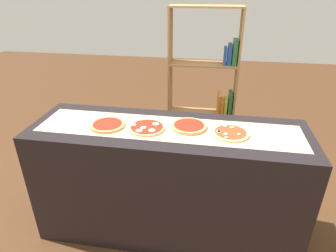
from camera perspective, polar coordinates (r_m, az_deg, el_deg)
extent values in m
plane|color=#4C2D19|center=(2.65, 0.00, -18.99)|extent=(12.00, 12.00, 0.00)
cube|color=black|center=(2.33, 0.00, -10.86)|extent=(2.02, 0.64, 0.95)
cube|color=tan|center=(2.08, 0.00, -0.47)|extent=(1.88, 0.39, 0.00)
cylinder|color=tan|center=(2.15, -11.83, 0.21)|extent=(0.25, 0.25, 0.02)
cylinder|color=#AD2314|center=(2.15, -11.86, 0.46)|extent=(0.21, 0.21, 0.00)
cylinder|color=#E5C17F|center=(2.07, -4.17, -0.35)|extent=(0.26, 0.26, 0.02)
cylinder|color=#AD2314|center=(2.07, -4.18, -0.11)|extent=(0.23, 0.23, 0.00)
cylinder|color=#EFE5CC|center=(2.00, -3.21, -0.86)|extent=(0.05, 0.05, 0.00)
cylinder|color=#EFE5CC|center=(2.01, -5.75, -0.92)|extent=(0.05, 0.05, 0.00)
cylinder|color=#EFE5CC|center=(2.09, -2.42, 0.42)|extent=(0.05, 0.05, 0.00)
cylinder|color=#EFE5CC|center=(2.04, -4.89, -0.34)|extent=(0.04, 0.04, 0.00)
cylinder|color=#EFE5CC|center=(2.09, -6.74, 0.24)|extent=(0.03, 0.03, 0.00)
cylinder|color=tan|center=(2.09, 4.15, -0.03)|extent=(0.26, 0.26, 0.02)
cylinder|color=#AD2314|center=(2.09, 4.16, 0.25)|extent=(0.22, 0.22, 0.00)
cylinder|color=#E5C17F|center=(2.04, 12.21, -1.36)|extent=(0.26, 0.26, 0.01)
cylinder|color=red|center=(2.04, 12.24, -1.15)|extent=(0.22, 0.22, 0.00)
cylinder|color=#C6B28E|center=(2.01, 10.02, -1.27)|extent=(0.02, 0.02, 0.01)
cylinder|color=#C6B28E|center=(2.10, 12.44, -0.24)|extent=(0.03, 0.03, 0.01)
cylinder|color=#C6B28E|center=(2.10, 11.14, -0.01)|extent=(0.03, 0.03, 0.01)
cylinder|color=#C6B28E|center=(1.95, 11.41, -2.23)|extent=(0.02, 0.02, 0.01)
cylinder|color=#C6B28E|center=(2.02, 9.87, -1.04)|extent=(0.03, 0.03, 0.01)
cylinder|color=#C6B28E|center=(2.01, 13.83, -1.62)|extent=(0.02, 0.02, 0.01)
cylinder|color=#C6B28E|center=(2.02, 10.01, -1.05)|extent=(0.02, 0.02, 0.01)
cylinder|color=#C6B28E|center=(2.00, 11.24, -1.57)|extent=(0.03, 0.03, 0.01)
cube|color=#A87A47|center=(3.19, 13.03, 6.74)|extent=(0.03, 0.24, 1.69)
cube|color=#A87A47|center=(3.20, 0.42, 7.53)|extent=(0.03, 0.24, 1.69)
cube|color=#A87A47|center=(3.54, 6.00, -5.64)|extent=(0.68, 0.26, 0.02)
cube|color=gold|center=(3.48, 11.26, -4.25)|extent=(0.03, 0.15, 0.23)
cube|color=#234799|center=(3.50, 10.56, -4.58)|extent=(0.04, 0.17, 0.18)
cube|color=gold|center=(3.48, 9.73, -4.17)|extent=(0.04, 0.15, 0.23)
cube|color=#B22823|center=(3.47, 8.81, -3.98)|extent=(0.05, 0.21, 0.25)
cube|color=#A87A47|center=(3.28, 6.46, 2.60)|extent=(0.68, 0.26, 0.02)
cube|color=#2D753D|center=(3.23, 12.10, 4.39)|extent=(0.04, 0.20, 0.25)
cube|color=gold|center=(3.25, 11.20, 3.84)|extent=(0.03, 0.18, 0.18)
cube|color=orange|center=(3.25, 10.50, 3.77)|extent=(0.04, 0.17, 0.16)
cube|color=orange|center=(3.23, 9.89, 4.37)|extent=(0.03, 0.21, 0.23)
cube|color=#A87A47|center=(3.09, 6.99, 12.03)|extent=(0.68, 0.26, 0.02)
cube|color=#2D753D|center=(3.07, 13.04, 14.02)|extent=(0.05, 0.17, 0.25)
cube|color=#234799|center=(3.07, 12.04, 13.69)|extent=(0.04, 0.14, 0.20)
cube|color=#234799|center=(3.07, 11.21, 13.45)|extent=(0.03, 0.14, 0.17)
cube|color=#A87A47|center=(3.00, 7.62, 22.34)|extent=(0.68, 0.26, 0.02)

